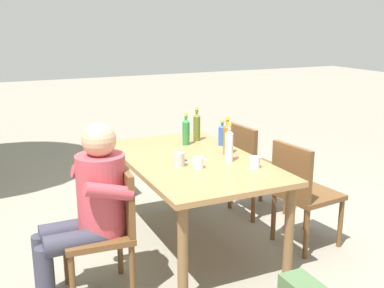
{
  "coord_description": "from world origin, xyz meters",
  "views": [
    {
      "loc": [
        -3.2,
        1.48,
        1.8
      ],
      "look_at": [
        0.0,
        0.0,
        0.86
      ],
      "focal_mm": 43.55,
      "sensor_mm": 36.0,
      "label": 1
    }
  ],
  "objects_px": {
    "cup_glass": "(255,162)",
    "backpack_by_near_side": "(118,177)",
    "person_in_white_shirt": "(90,203)",
    "cup_white": "(198,163)",
    "chair_far_left": "(108,224)",
    "bottle_olive": "(197,126)",
    "dining_table": "(192,169)",
    "chair_near_left": "(301,189)",
    "bottle_amber": "(227,138)",
    "bottle_clear": "(229,145)",
    "cup_steel": "(179,159)",
    "bottle_green": "(186,131)",
    "chair_near_right": "(252,164)",
    "table_knife": "(190,160)",
    "bottle_blue": "(222,134)"
  },
  "relations": [
    {
      "from": "dining_table",
      "to": "chair_near_left",
      "type": "relative_size",
      "value": 1.9
    },
    {
      "from": "dining_table",
      "to": "backpack_by_near_side",
      "type": "bearing_deg",
      "value": 10.0
    },
    {
      "from": "person_in_white_shirt",
      "to": "backpack_by_near_side",
      "type": "height_order",
      "value": "person_in_white_shirt"
    },
    {
      "from": "dining_table",
      "to": "person_in_white_shirt",
      "type": "distance_m",
      "value": 0.97
    },
    {
      "from": "person_in_white_shirt",
      "to": "chair_far_left",
      "type": "bearing_deg",
      "value": -93.03
    },
    {
      "from": "bottle_amber",
      "to": "bottle_clear",
      "type": "bearing_deg",
      "value": 155.53
    },
    {
      "from": "cup_steel",
      "to": "chair_near_right",
      "type": "bearing_deg",
      "value": -62.27
    },
    {
      "from": "bottle_blue",
      "to": "table_knife",
      "type": "height_order",
      "value": "bottle_blue"
    },
    {
      "from": "bottle_olive",
      "to": "bottle_amber",
      "type": "bearing_deg",
      "value": -176.5
    },
    {
      "from": "chair_near_left",
      "to": "bottle_clear",
      "type": "distance_m",
      "value": 0.71
    },
    {
      "from": "bottle_amber",
      "to": "bottle_olive",
      "type": "xyz_separation_m",
      "value": [
        0.51,
        0.03,
        -0.0
      ]
    },
    {
      "from": "bottle_blue",
      "to": "chair_near_right",
      "type": "bearing_deg",
      "value": -75.12
    },
    {
      "from": "bottle_clear",
      "to": "bottle_amber",
      "type": "height_order",
      "value": "bottle_amber"
    },
    {
      "from": "cup_white",
      "to": "bottle_clear",
      "type": "bearing_deg",
      "value": -79.75
    },
    {
      "from": "bottle_green",
      "to": "backpack_by_near_side",
      "type": "xyz_separation_m",
      "value": [
        0.94,
        0.37,
        -0.66
      ]
    },
    {
      "from": "table_knife",
      "to": "cup_white",
      "type": "bearing_deg",
      "value": 174.3
    },
    {
      "from": "bottle_clear",
      "to": "cup_glass",
      "type": "height_order",
      "value": "bottle_clear"
    },
    {
      "from": "chair_far_left",
      "to": "bottle_green",
      "type": "bearing_deg",
      "value": -49.37
    },
    {
      "from": "bottle_clear",
      "to": "bottle_green",
      "type": "distance_m",
      "value": 0.61
    },
    {
      "from": "bottle_green",
      "to": "table_knife",
      "type": "bearing_deg",
      "value": 159.24
    },
    {
      "from": "dining_table",
      "to": "bottle_blue",
      "type": "bearing_deg",
      "value": -57.19
    },
    {
      "from": "chair_near_right",
      "to": "bottle_green",
      "type": "height_order",
      "value": "bottle_green"
    },
    {
      "from": "bottle_clear",
      "to": "bottle_green",
      "type": "height_order",
      "value": "bottle_clear"
    },
    {
      "from": "bottle_clear",
      "to": "table_knife",
      "type": "distance_m",
      "value": 0.33
    },
    {
      "from": "bottle_blue",
      "to": "bottle_amber",
      "type": "bearing_deg",
      "value": 159.48
    },
    {
      "from": "bottle_amber",
      "to": "cup_steel",
      "type": "distance_m",
      "value": 0.51
    },
    {
      "from": "dining_table",
      "to": "chair_far_left",
      "type": "xyz_separation_m",
      "value": [
        -0.38,
        0.79,
        -0.17
      ]
    },
    {
      "from": "chair_far_left",
      "to": "chair_near_right",
      "type": "bearing_deg",
      "value": -64.77
    },
    {
      "from": "dining_table",
      "to": "cup_white",
      "type": "height_order",
      "value": "cup_white"
    },
    {
      "from": "chair_near_right",
      "to": "bottle_clear",
      "type": "xyz_separation_m",
      "value": [
        -0.55,
        0.56,
        0.39
      ]
    },
    {
      "from": "chair_near_right",
      "to": "bottle_amber",
      "type": "distance_m",
      "value": 0.71
    },
    {
      "from": "bottle_green",
      "to": "cup_white",
      "type": "height_order",
      "value": "bottle_green"
    },
    {
      "from": "bottle_blue",
      "to": "table_knife",
      "type": "distance_m",
      "value": 0.56
    },
    {
      "from": "bottle_green",
      "to": "cup_steel",
      "type": "distance_m",
      "value": 0.63
    },
    {
      "from": "chair_far_left",
      "to": "chair_near_right",
      "type": "distance_m",
      "value": 1.75
    },
    {
      "from": "person_in_white_shirt",
      "to": "cup_white",
      "type": "relative_size",
      "value": 13.76
    },
    {
      "from": "bottle_blue",
      "to": "cup_glass",
      "type": "bearing_deg",
      "value": 172.79
    },
    {
      "from": "backpack_by_near_side",
      "to": "bottle_olive",
      "type": "bearing_deg",
      "value": -148.2
    },
    {
      "from": "bottle_amber",
      "to": "backpack_by_near_side",
      "type": "xyz_separation_m",
      "value": [
        1.35,
        0.55,
        -0.68
      ]
    },
    {
      "from": "chair_far_left",
      "to": "bottle_olive",
      "type": "xyz_separation_m",
      "value": [
        0.89,
        -1.07,
        0.39
      ]
    },
    {
      "from": "chair_near_right",
      "to": "cup_glass",
      "type": "bearing_deg",
      "value": 149.07
    },
    {
      "from": "cup_steel",
      "to": "bottle_blue",
      "type": "bearing_deg",
      "value": -55.22
    },
    {
      "from": "bottle_clear",
      "to": "table_knife",
      "type": "height_order",
      "value": "bottle_clear"
    },
    {
      "from": "bottle_olive",
      "to": "cup_steel",
      "type": "height_order",
      "value": "bottle_olive"
    },
    {
      "from": "cup_steel",
      "to": "bottle_green",
      "type": "bearing_deg",
      "value": -28.77
    },
    {
      "from": "cup_white",
      "to": "backpack_by_near_side",
      "type": "distance_m",
      "value": 1.7
    },
    {
      "from": "chair_far_left",
      "to": "cup_glass",
      "type": "height_order",
      "value": "chair_far_left"
    },
    {
      "from": "cup_glass",
      "to": "backpack_by_near_side",
      "type": "distance_m",
      "value": 1.94
    },
    {
      "from": "bottle_amber",
      "to": "bottle_green",
      "type": "xyz_separation_m",
      "value": [
        0.41,
        0.18,
        -0.01
      ]
    },
    {
      "from": "chair_near_left",
      "to": "bottle_blue",
      "type": "distance_m",
      "value": 0.83
    }
  ]
}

